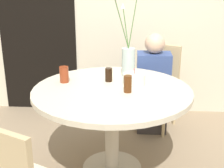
{
  "coord_description": "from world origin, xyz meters",
  "views": [
    {
      "loc": [
        0.15,
        -2.29,
        1.58
      ],
      "look_at": [
        0.0,
        0.0,
        0.78
      ],
      "focal_mm": 50.0,
      "sensor_mm": 36.0,
      "label": 1
    }
  ],
  "objects_px": {
    "chair_near_front": "(159,82)",
    "side_plate": "(120,106)",
    "drink_glass_1": "(128,84)",
    "drink_glass_2": "(64,74)",
    "flower_vase": "(128,54)",
    "birthday_cake": "(134,79)",
    "person_boy": "(153,87)",
    "drink_glass_0": "(109,75)"
  },
  "relations": [
    {
      "from": "chair_near_front",
      "to": "side_plate",
      "type": "relative_size",
      "value": 4.8
    },
    {
      "from": "drink_glass_1",
      "to": "drink_glass_2",
      "type": "relative_size",
      "value": 1.0
    },
    {
      "from": "side_plate",
      "to": "drink_glass_2",
      "type": "relative_size",
      "value": 1.39
    },
    {
      "from": "side_plate",
      "to": "chair_near_front",
      "type": "bearing_deg",
      "value": 73.64
    },
    {
      "from": "side_plate",
      "to": "flower_vase",
      "type": "bearing_deg",
      "value": 86.74
    },
    {
      "from": "birthday_cake",
      "to": "side_plate",
      "type": "xyz_separation_m",
      "value": [
        -0.1,
        -0.47,
        -0.04
      ]
    },
    {
      "from": "flower_vase",
      "to": "person_boy",
      "type": "distance_m",
      "value": 0.65
    },
    {
      "from": "birthday_cake",
      "to": "flower_vase",
      "type": "distance_m",
      "value": 0.3
    },
    {
      "from": "drink_glass_0",
      "to": "drink_glass_1",
      "type": "distance_m",
      "value": 0.3
    },
    {
      "from": "birthday_cake",
      "to": "person_boy",
      "type": "xyz_separation_m",
      "value": [
        0.2,
        0.65,
        -0.29
      ]
    },
    {
      "from": "chair_near_front",
      "to": "drink_glass_0",
      "type": "bearing_deg",
      "value": -97.74
    },
    {
      "from": "side_plate",
      "to": "drink_glass_0",
      "type": "bearing_deg",
      "value": 102.13
    },
    {
      "from": "drink_glass_2",
      "to": "drink_glass_0",
      "type": "bearing_deg",
      "value": 7.44
    },
    {
      "from": "birthday_cake",
      "to": "drink_glass_0",
      "type": "bearing_deg",
      "value": 162.49
    },
    {
      "from": "drink_glass_2",
      "to": "person_boy",
      "type": "bearing_deg",
      "value": 38.82
    },
    {
      "from": "drink_glass_0",
      "to": "chair_near_front",
      "type": "bearing_deg",
      "value": 56.25
    },
    {
      "from": "side_plate",
      "to": "birthday_cake",
      "type": "bearing_deg",
      "value": 78.18
    },
    {
      "from": "drink_glass_0",
      "to": "person_boy",
      "type": "bearing_deg",
      "value": 54.51
    },
    {
      "from": "drink_glass_2",
      "to": "side_plate",
      "type": "bearing_deg",
      "value": -45.24
    },
    {
      "from": "chair_near_front",
      "to": "side_plate",
      "type": "distance_m",
      "value": 1.33
    },
    {
      "from": "chair_near_front",
      "to": "birthday_cake",
      "type": "distance_m",
      "value": 0.89
    },
    {
      "from": "flower_vase",
      "to": "drink_glass_2",
      "type": "relative_size",
      "value": 5.95
    },
    {
      "from": "flower_vase",
      "to": "drink_glass_0",
      "type": "distance_m",
      "value": 0.28
    },
    {
      "from": "birthday_cake",
      "to": "flower_vase",
      "type": "xyz_separation_m",
      "value": [
        -0.06,
        0.25,
        0.15
      ]
    },
    {
      "from": "chair_near_front",
      "to": "birthday_cake",
      "type": "xyz_separation_m",
      "value": [
        -0.27,
        -0.79,
        0.29
      ]
    },
    {
      "from": "chair_near_front",
      "to": "flower_vase",
      "type": "bearing_deg",
      "value": -95.16
    },
    {
      "from": "birthday_cake",
      "to": "drink_glass_1",
      "type": "xyz_separation_m",
      "value": [
        -0.05,
        -0.18,
        0.02
      ]
    },
    {
      "from": "person_boy",
      "to": "flower_vase",
      "type": "bearing_deg",
      "value": -122.91
    },
    {
      "from": "drink_glass_1",
      "to": "person_boy",
      "type": "height_order",
      "value": "person_boy"
    },
    {
      "from": "chair_near_front",
      "to": "drink_glass_2",
      "type": "xyz_separation_m",
      "value": [
        -0.85,
        -0.77,
        0.31
      ]
    },
    {
      "from": "chair_near_front",
      "to": "drink_glass_0",
      "type": "xyz_separation_m",
      "value": [
        -0.48,
        -0.72,
        0.3
      ]
    },
    {
      "from": "chair_near_front",
      "to": "drink_glass_2",
      "type": "distance_m",
      "value": 1.19
    },
    {
      "from": "chair_near_front",
      "to": "birthday_cake",
      "type": "height_order",
      "value": "chair_near_front"
    },
    {
      "from": "person_boy",
      "to": "birthday_cake",
      "type": "bearing_deg",
      "value": -107.27
    },
    {
      "from": "birthday_cake",
      "to": "drink_glass_2",
      "type": "bearing_deg",
      "value": 178.11
    },
    {
      "from": "birthday_cake",
      "to": "side_plate",
      "type": "height_order",
      "value": "birthday_cake"
    },
    {
      "from": "chair_near_front",
      "to": "person_boy",
      "type": "distance_m",
      "value": 0.16
    },
    {
      "from": "flower_vase",
      "to": "side_plate",
      "type": "xyz_separation_m",
      "value": [
        -0.04,
        -0.72,
        -0.19
      ]
    },
    {
      "from": "birthday_cake",
      "to": "person_boy",
      "type": "relative_size",
      "value": 0.17
    },
    {
      "from": "side_plate",
      "to": "drink_glass_2",
      "type": "height_order",
      "value": "drink_glass_2"
    },
    {
      "from": "chair_near_front",
      "to": "drink_glass_1",
      "type": "bearing_deg",
      "value": -82.17
    },
    {
      "from": "drink_glass_0",
      "to": "person_boy",
      "type": "distance_m",
      "value": 0.78
    }
  ]
}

